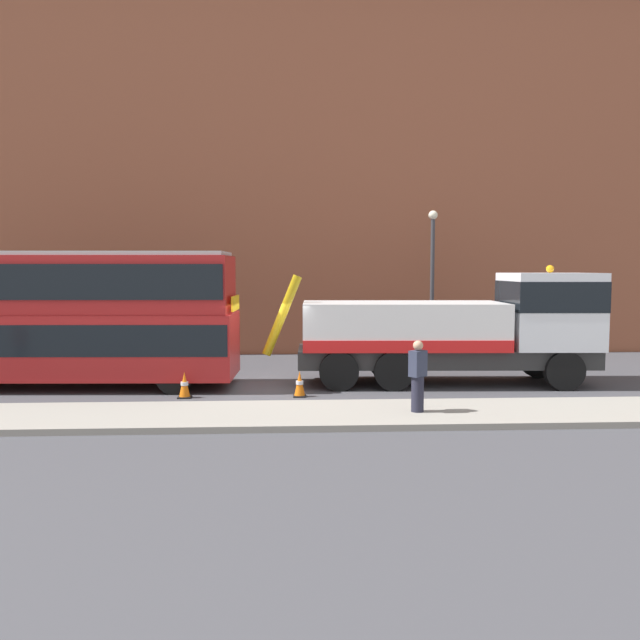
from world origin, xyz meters
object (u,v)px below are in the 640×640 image
object	(u,v)px
recovery_tow_truck	(460,327)
traffic_cone_midway	(300,385)
pedestrian_bystander	(418,377)
traffic_cone_near_bus	(185,386)
double_decker_bus	(50,313)
street_lamp	(432,271)

from	to	relation	value
recovery_tow_truck	traffic_cone_midway	bearing A→B (deg)	-157.93
pedestrian_bystander	traffic_cone_near_bus	world-z (taller)	pedestrian_bystander
double_decker_bus	street_lamp	size ratio (longest dim) A/B	1.91
double_decker_bus	street_lamp	bearing A→B (deg)	26.41
pedestrian_bystander	traffic_cone_near_bus	distance (m)	6.56
recovery_tow_truck	traffic_cone_near_bus	world-z (taller)	recovery_tow_truck
recovery_tow_truck	traffic_cone_near_bus	xyz separation A→B (m)	(-8.17, -1.77, -1.42)
recovery_tow_truck	traffic_cone_near_bus	bearing A→B (deg)	-165.26
street_lamp	recovery_tow_truck	bearing A→B (deg)	-93.94
double_decker_bus	traffic_cone_midway	xyz separation A→B (m)	(7.39, -1.79, -1.89)
traffic_cone_near_bus	recovery_tow_truck	bearing A→B (deg)	12.24
traffic_cone_near_bus	street_lamp	bearing A→B (deg)	41.07
recovery_tow_truck	traffic_cone_midway	size ratio (longest dim) A/B	14.16
recovery_tow_truck	double_decker_bus	world-z (taller)	double_decker_bus
double_decker_bus	pedestrian_bystander	size ratio (longest dim) A/B	6.51
traffic_cone_near_bus	double_decker_bus	bearing A→B (deg)	156.96
recovery_tow_truck	traffic_cone_midway	world-z (taller)	recovery_tow_truck
traffic_cone_near_bus	traffic_cone_midway	xyz separation A→B (m)	(3.18, -0.00, 0.00)
pedestrian_bystander	street_lamp	xyz separation A→B (m)	(2.62, 10.18, 2.49)
pedestrian_bystander	traffic_cone_near_bus	bearing A→B (deg)	26.01
traffic_cone_midway	street_lamp	bearing A→B (deg)	54.19
recovery_tow_truck	pedestrian_bystander	world-z (taller)	recovery_tow_truck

